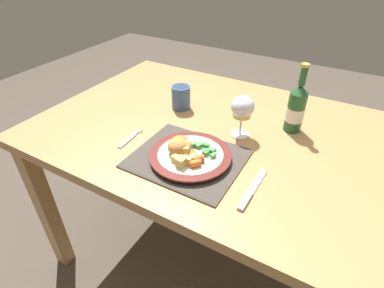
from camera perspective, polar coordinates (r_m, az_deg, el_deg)
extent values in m
plane|color=#4C4238|center=(1.61, 3.80, -19.92)|extent=(6.00, 6.00, 0.00)
cube|color=#AD7F4C|center=(1.10, 5.23, 2.12)|extent=(1.33, 0.89, 0.04)
cube|color=#AD7F4C|center=(1.45, -25.91, -11.19)|extent=(0.06, 0.06, 0.70)
cube|color=#AD7F4C|center=(1.85, -7.32, 3.33)|extent=(0.06, 0.06, 0.70)
cube|color=#AD7F4C|center=(1.59, 31.60, -8.73)|extent=(0.06, 0.06, 0.70)
cube|color=brown|center=(0.94, -0.91, -2.76)|extent=(0.33, 0.28, 0.01)
cube|color=#3C352E|center=(0.94, -0.91, -2.59)|extent=(0.33, 0.28, 0.00)
cylinder|color=silver|center=(0.93, -0.49, -2.40)|extent=(0.21, 0.21, 0.01)
cylinder|color=maroon|center=(0.93, -0.49, -1.96)|extent=(0.25, 0.25, 0.01)
cylinder|color=silver|center=(0.92, -0.49, -1.79)|extent=(0.20, 0.20, 0.00)
ellipsoid|color=tan|center=(0.92, -1.54, -0.45)|extent=(0.05, 0.06, 0.04)
ellipsoid|color=#B77F3D|center=(0.92, -2.72, -0.43)|extent=(0.06, 0.07, 0.05)
ellipsoid|color=#A87033|center=(0.93, -2.33, 0.29)|extent=(0.08, 0.08, 0.04)
cube|color=#4CA84C|center=(0.94, 3.08, -0.72)|extent=(0.03, 0.03, 0.01)
cube|color=#338438|center=(0.93, 2.75, -1.21)|extent=(0.02, 0.03, 0.01)
cube|color=#4CA84C|center=(0.94, 2.49, -0.18)|extent=(0.03, 0.02, 0.01)
cube|color=#338438|center=(0.91, 2.79, -1.48)|extent=(0.02, 0.03, 0.01)
cube|color=#4CA84C|center=(0.96, 1.53, -0.02)|extent=(0.03, 0.02, 0.01)
cube|color=#4CA84C|center=(0.95, 1.26, -0.21)|extent=(0.02, 0.02, 0.01)
cube|color=#4CA84C|center=(0.94, 0.19, -0.07)|extent=(0.02, 0.02, 0.01)
cube|color=#4CA84C|center=(0.90, 4.07, -2.12)|extent=(0.01, 0.02, 0.01)
cube|color=#338438|center=(0.93, 4.05, -1.24)|extent=(0.02, 0.02, 0.01)
cube|color=#338438|center=(0.93, 2.28, -1.32)|extent=(0.02, 0.02, 0.01)
cube|color=#4CA84C|center=(0.95, 0.84, -0.06)|extent=(0.03, 0.02, 0.01)
cube|color=#338438|center=(0.94, 2.47, -0.20)|extent=(0.02, 0.01, 0.01)
cylinder|color=orange|center=(0.87, 0.65, -3.70)|extent=(0.04, 0.04, 0.02)
cylinder|color=orange|center=(0.89, 0.50, -2.38)|extent=(0.05, 0.04, 0.02)
cylinder|color=#CC5119|center=(0.88, 0.75, -2.80)|extent=(0.05, 0.05, 0.02)
cube|color=silver|center=(1.04, -12.28, 0.58)|extent=(0.02, 0.09, 0.01)
cube|color=silver|center=(1.08, -10.63, 2.00)|extent=(0.01, 0.02, 0.01)
cube|color=silver|center=(1.09, -9.77, 2.44)|extent=(0.00, 0.02, 0.00)
cube|color=silver|center=(1.09, -9.94, 2.49)|extent=(0.00, 0.02, 0.00)
cube|color=silver|center=(1.09, -10.11, 2.54)|extent=(0.00, 0.02, 0.00)
cube|color=silver|center=(1.09, -10.28, 2.59)|extent=(0.00, 0.02, 0.00)
cube|color=silver|center=(0.88, 12.32, -7.02)|extent=(0.02, 0.11, 0.00)
cube|color=#B2B2B7|center=(0.81, 10.06, -10.68)|extent=(0.02, 0.07, 0.01)
cylinder|color=silver|center=(1.07, 9.11, 1.92)|extent=(0.07, 0.07, 0.00)
cylinder|color=silver|center=(1.05, 9.30, 3.60)|extent=(0.01, 0.01, 0.07)
ellipsoid|color=silver|center=(1.02, 9.68, 7.09)|extent=(0.08, 0.08, 0.07)
cylinder|color=#EACC66|center=(1.03, 9.56, 6.00)|extent=(0.06, 0.06, 0.03)
cylinder|color=#23562D|center=(1.11, 19.05, 5.79)|extent=(0.06, 0.06, 0.14)
cone|color=#23562D|center=(1.07, 19.93, 9.78)|extent=(0.06, 0.06, 0.03)
cylinder|color=#23562D|center=(1.05, 20.42, 12.00)|extent=(0.02, 0.02, 0.06)
cylinder|color=#BFB74C|center=(1.04, 20.84, 13.84)|extent=(0.03, 0.03, 0.01)
cylinder|color=white|center=(1.11, 18.98, 5.47)|extent=(0.06, 0.06, 0.05)
cube|color=#DBB256|center=(0.89, -3.21, -2.75)|extent=(0.02, 0.02, 0.02)
cube|color=#DBB256|center=(0.89, 0.08, -2.72)|extent=(0.02, 0.03, 0.02)
cube|color=#DBB256|center=(0.87, -2.06, -3.44)|extent=(0.03, 0.03, 0.03)
cube|color=#E5BC66|center=(0.88, -0.87, -3.16)|extent=(0.03, 0.03, 0.02)
cube|color=#DBB256|center=(0.91, -1.41, -1.16)|extent=(0.04, 0.04, 0.03)
cylinder|color=#385684|center=(1.21, -2.11, 8.88)|extent=(0.08, 0.08, 0.09)
cylinder|color=#1E2F48|center=(1.19, -2.16, 10.71)|extent=(0.06, 0.06, 0.01)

